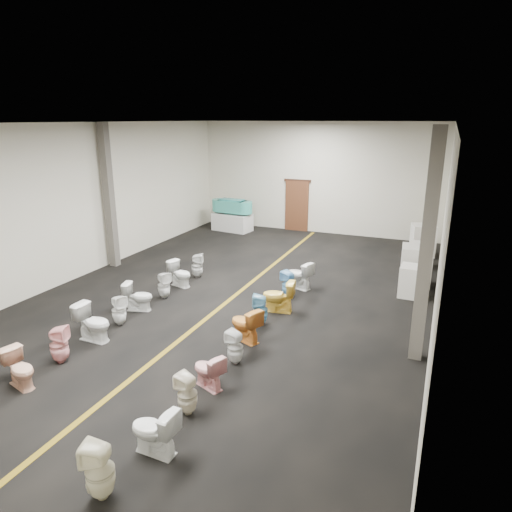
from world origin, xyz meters
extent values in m
plane|color=black|center=(0.00, 0.00, 0.00)|extent=(16.00, 16.00, 0.00)
plane|color=black|center=(0.00, 0.00, 4.50)|extent=(16.00, 16.00, 0.00)
plane|color=beige|center=(0.00, 8.00, 2.25)|extent=(10.00, 0.00, 10.00)
plane|color=beige|center=(-5.00, 0.00, 2.25)|extent=(0.00, 16.00, 16.00)
plane|color=beige|center=(5.00, 0.00, 2.25)|extent=(0.00, 16.00, 16.00)
cube|color=#7D6012|center=(0.00, 0.00, 0.00)|extent=(0.12, 15.60, 0.01)
cube|color=#562D19|center=(-0.80, 7.94, 1.05)|extent=(1.00, 0.10, 2.10)
cube|color=#331C11|center=(-0.80, 7.95, 2.12)|extent=(1.15, 0.08, 0.10)
cube|color=#59544C|center=(-4.75, 1.00, 2.25)|extent=(0.25, 0.25, 4.50)
cube|color=#59544C|center=(4.75, -1.50, 2.25)|extent=(0.25, 0.25, 4.50)
cube|color=silver|center=(-3.31, 6.84, 0.36)|extent=(1.72, 1.03, 0.72)
cube|color=teal|center=(-3.31, 6.84, 1.05)|extent=(1.26, 0.77, 0.50)
cylinder|color=teal|center=(-3.90, 6.90, 1.05)|extent=(0.66, 0.66, 0.50)
cylinder|color=teal|center=(-2.71, 6.78, 1.05)|extent=(0.66, 0.66, 0.50)
cube|color=teal|center=(-3.31, 6.84, 1.25)|extent=(1.04, 0.55, 0.20)
cube|color=white|center=(4.40, 1.91, 0.42)|extent=(0.68, 0.68, 0.84)
cube|color=beige|center=(4.40, 2.92, 0.56)|extent=(0.89, 0.89, 1.13)
cube|color=beige|center=(4.40, 4.76, 0.38)|extent=(0.71, 0.71, 0.77)
cube|color=silver|center=(4.40, 6.10, 0.54)|extent=(0.92, 0.92, 1.08)
imported|color=#EBB091|center=(-1.65, -5.31, 0.35)|extent=(0.76, 0.55, 0.70)
imported|color=#F8AAAA|center=(-1.65, -4.41, 0.38)|extent=(0.45, 0.45, 0.77)
imported|color=white|center=(-1.70, -3.41, 0.41)|extent=(0.80, 0.47, 0.81)
imported|color=white|center=(-1.69, -2.57, 0.36)|extent=(0.43, 0.43, 0.73)
imported|color=white|center=(-1.80, -1.70, 0.36)|extent=(0.79, 0.58, 0.72)
imported|color=white|center=(-1.67, -0.77, 0.36)|extent=(0.43, 0.43, 0.72)
imported|color=white|center=(-1.76, 0.18, 0.36)|extent=(0.79, 0.57, 0.73)
imported|color=silver|center=(-1.67, 0.99, 0.37)|extent=(0.43, 0.42, 0.74)
imported|color=#EFE8C3|center=(1.38, -6.76, 0.40)|extent=(0.45, 0.45, 0.81)
imported|color=white|center=(1.53, -5.83, 0.37)|extent=(0.74, 0.44, 0.74)
imported|color=beige|center=(1.49, -4.85, 0.36)|extent=(0.39, 0.38, 0.71)
imported|color=pink|center=(1.44, -4.06, 0.33)|extent=(0.74, 0.59, 0.66)
imported|color=silver|center=(1.52, -3.12, 0.34)|extent=(0.38, 0.37, 0.69)
imported|color=orange|center=(1.32, -2.17, 0.38)|extent=(0.86, 0.70, 0.77)
imported|color=#6DAECC|center=(1.32, -1.32, 0.37)|extent=(0.42, 0.42, 0.75)
imported|color=yellow|center=(1.44, -0.44, 0.40)|extent=(0.85, 0.56, 0.80)
imported|color=#65A5D7|center=(1.37, 0.51, 0.37)|extent=(0.45, 0.45, 0.74)
imported|color=white|center=(1.42, 1.31, 0.39)|extent=(0.87, 0.67, 0.78)
camera|label=1|loc=(4.97, -10.29, 4.60)|focal=32.00mm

